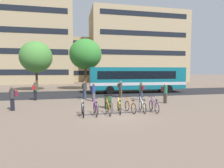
{
  "coord_description": "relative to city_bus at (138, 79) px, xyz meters",
  "views": [
    {
      "loc": [
        -2.53,
        -11.77,
        2.83
      ],
      "look_at": [
        0.95,
        4.8,
        1.58
      ],
      "focal_mm": 29.81,
      "sensor_mm": 36.0,
      "label": 1
    }
  ],
  "objects": [
    {
      "name": "street_tree_1",
      "position": [
        -6.26,
        4.77,
        3.37
      ],
      "size": [
        4.63,
        4.63,
        7.35
      ],
      "color": "brown",
      "rests_on": "ground"
    },
    {
      "name": "parked_bicycle_yellow_3",
      "position": [
        -5.1,
        -10.65,
        -1.39
      ],
      "size": [
        0.52,
        1.72,
        0.99
      ],
      "rotation": [
        0.0,
        0.0,
        1.45
      ],
      "color": "black",
      "rests_on": "ground"
    },
    {
      "name": "commuter_olive_pack_3",
      "position": [
        -3.21,
        -3.6,
        -0.78
      ],
      "size": [
        0.54,
        0.61,
        1.72
      ],
      "rotation": [
        0.0,
        0.0,
        5.28
      ],
      "color": "#47382D",
      "rests_on": "ground"
    },
    {
      "name": "commuter_maroon_pack_2",
      "position": [
        -1.74,
        -5.88,
        -0.79
      ],
      "size": [
        0.49,
        0.6,
        1.7
      ],
      "rotation": [
        0.0,
        0.0,
        1.98
      ],
      "color": "#2D3851",
      "rests_on": "ground"
    },
    {
      "name": "commuter_red_pack_1",
      "position": [
        -11.6,
        -3.96,
        -0.77
      ],
      "size": [
        0.38,
        0.55,
        1.75
      ],
      "rotation": [
        0.0,
        0.0,
        1.45
      ],
      "color": "black",
      "rests_on": "ground"
    },
    {
      "name": "building_right_wing",
      "position": [
        8.08,
        23.79,
        6.83
      ],
      "size": [
        23.44,
        11.93,
        17.2
      ],
      "color": "tan",
      "rests_on": "ground"
    },
    {
      "name": "building_left_wing",
      "position": [
        -16.01,
        22.42,
        8.46
      ],
      "size": [
        16.12,
        11.01,
        20.47
      ],
      "color": "tan",
      "rests_on": "ground"
    },
    {
      "name": "commuter_maroon_pack_4",
      "position": [
        -0.35,
        -7.89,
        -0.78
      ],
      "size": [
        0.57,
        0.6,
        1.72
      ],
      "rotation": [
        0.0,
        0.0,
        5.39
      ],
      "color": "#47382D",
      "rests_on": "ground"
    },
    {
      "name": "commuter_navy_pack_6",
      "position": [
        -6.27,
        -5.67,
        -0.83
      ],
      "size": [
        0.46,
        0.59,
        1.65
      ],
      "rotation": [
        0.0,
        0.0,
        5.03
      ],
      "color": "#565660",
      "rests_on": "ground"
    },
    {
      "name": "parked_bicycle_purple_6",
      "position": [
        -2.69,
        -10.79,
        -1.39
      ],
      "size": [
        0.52,
        1.72,
        0.99
      ],
      "rotation": [
        0.0,
        0.0,
        1.53
      ],
      "color": "black",
      "rests_on": "ground"
    },
    {
      "name": "city_bus",
      "position": [
        0.0,
        0.0,
        0.0
      ],
      "size": [
        12.11,
        3.0,
        3.2
      ],
      "rotation": [
        0.0,
        0.0,
        -0.04
      ],
      "color": "#0F6070",
      "rests_on": "ground"
    },
    {
      "name": "parked_bicycle_orange_2",
      "position": [
        -5.88,
        -10.87,
        -1.39
      ],
      "size": [
        0.52,
        1.72,
        0.99
      ],
      "rotation": [
        0.0,
        0.0,
        1.59
      ],
      "color": "black",
      "rests_on": "ground"
    },
    {
      "name": "commuter_olive_pack_0",
      "position": [
        -6.99,
        -3.84,
        -0.76
      ],
      "size": [
        0.5,
        0.6,
        1.75
      ],
      "rotation": [
        0.0,
        0.0,
        5.15
      ],
      "color": "#2D3851",
      "rests_on": "ground"
    },
    {
      "name": "parked_bicycle_purple_1",
      "position": [
        -6.7,
        -10.85,
        -1.39
      ],
      "size": [
        0.52,
        1.72,
        0.99
      ],
      "rotation": [
        0.0,
        0.0,
        1.59
      ],
      "color": "black",
      "rests_on": "ground"
    },
    {
      "name": "building_centre_block",
      "position": [
        -4.13,
        30.19,
        3.72
      ],
      "size": [
        16.28,
        12.73,
        10.99
      ],
      "color": "tan",
      "rests_on": "ground"
    },
    {
      "name": "commuter_maroon_pack_5",
      "position": [
        -12.24,
        -8.39,
        -0.79
      ],
      "size": [
        0.6,
        0.47,
        1.71
      ],
      "rotation": [
        0.0,
        0.0,
        3.5
      ],
      "color": "black",
      "rests_on": "ground"
    },
    {
      "name": "parked_bicycle_silver_0",
      "position": [
        -7.51,
        -10.92,
        -1.39
      ],
      "size": [
        0.52,
        1.72,
        0.99
      ],
      "rotation": [
        0.0,
        0.0,
        1.6
      ],
      "color": "black",
      "rests_on": "ground"
    },
    {
      "name": "bike_rack",
      "position": [
        -5.11,
        -10.76,
        -1.68
      ],
      "size": [
        5.56,
        0.23,
        0.7
      ],
      "rotation": [
        0.0,
        0.0,
        0.03
      ],
      "color": "#47474C",
      "rests_on": "ground"
    },
    {
      "name": "street_tree_0",
      "position": [
        -13.05,
        5.07,
        2.9
      ],
      "size": [
        4.37,
        4.37,
        6.84
      ],
      "color": "brown",
      "rests_on": "ground"
    },
    {
      "name": "ground",
      "position": [
        -5.54,
        -10.71,
        -1.78
      ],
      "size": [
        200.0,
        200.0,
        0.0
      ],
      "primitive_type": "plane",
      "color": "#7A6656"
    },
    {
      "name": "trash_bin",
      "position": [
        -5.55,
        -9.07,
        -1.26
      ],
      "size": [
        0.55,
        0.55,
        1.03
      ],
      "color": "#284C2D",
      "rests_on": "ground"
    },
    {
      "name": "bus_lane_asphalt",
      "position": [
        -5.54,
        0.0,
        -1.77
      ],
      "size": [
        80.0,
        7.2,
        0.01
      ],
      "primitive_type": "cube",
      "color": "#232326",
      "rests_on": "ground"
    },
    {
      "name": "parked_bicycle_orange_4",
      "position": [
        -4.32,
        -10.62,
        -1.39
      ],
      "size": [
        0.52,
        1.71,
        0.99
      ],
      "rotation": [
        0.0,
        0.0,
        1.72
      ],
      "color": "black",
      "rests_on": "ground"
    },
    {
      "name": "parked_bicycle_white_5",
      "position": [
        -3.47,
        -10.64,
        -1.39
      ],
      "size": [
        0.52,
        1.72,
        0.99
      ],
      "rotation": [
        0.0,
        0.0,
        1.49
      ],
      "color": "black",
      "rests_on": "ground"
    }
  ]
}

